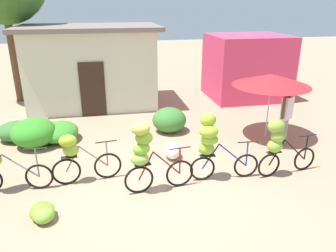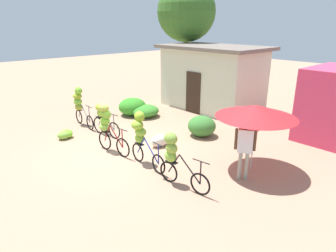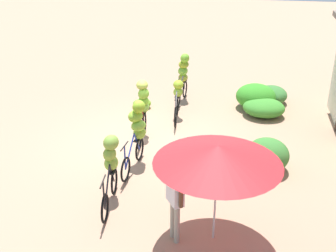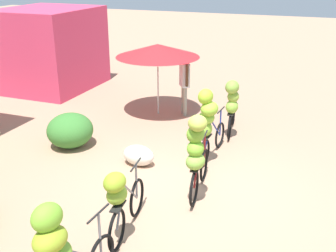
% 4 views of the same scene
% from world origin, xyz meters
% --- Properties ---
extents(ground_plane, '(60.00, 60.00, 0.00)m').
position_xyz_m(ground_plane, '(0.00, 0.00, 0.00)').
color(ground_plane, tan).
extents(building_low, '(5.32, 3.23, 3.16)m').
position_xyz_m(building_low, '(-1.50, 6.84, 1.60)').
color(building_low, beige).
rests_on(building_low, ground).
extents(tree_behind_building, '(3.38, 3.38, 6.50)m').
position_xyz_m(tree_behind_building, '(-4.66, 8.14, 4.79)').
color(tree_behind_building, brown).
rests_on(tree_behind_building, ground).
extents(hedge_bush_front_left, '(1.20, 1.03, 0.59)m').
position_xyz_m(hedge_bush_front_left, '(-3.80, 3.60, 0.29)').
color(hedge_bush_front_left, '#387132').
rests_on(hedge_bush_front_left, ground).
extents(hedge_bush_front_right, '(1.28, 1.33, 0.83)m').
position_xyz_m(hedge_bush_front_right, '(-3.20, 3.04, 0.41)').
color(hedge_bush_front_right, '#358E25').
rests_on(hedge_bush_front_right, ground).
extents(hedge_bush_mid, '(1.20, 1.34, 0.56)m').
position_xyz_m(hedge_bush_mid, '(-2.55, 3.31, 0.28)').
color(hedge_bush_mid, '#3B872C').
rests_on(hedge_bush_mid, ground).
extents(hedge_bush_by_door, '(1.10, 1.06, 0.80)m').
position_xyz_m(hedge_bush_by_door, '(0.92, 3.36, 0.40)').
color(hedge_bush_by_door, '#39782F').
rests_on(hedge_bush_by_door, ground).
extents(market_umbrella, '(2.32, 2.32, 2.00)m').
position_xyz_m(market_umbrella, '(3.80, 2.33, 1.83)').
color(market_umbrella, beige).
rests_on(market_umbrella, ground).
extents(bicycle_leftmost, '(1.70, 0.43, 1.65)m').
position_xyz_m(bicycle_leftmost, '(-3.50, 0.51, 0.97)').
color(bicycle_leftmost, black).
rests_on(bicycle_leftmost, ground).
extents(bicycle_near_pile, '(1.60, 0.35, 1.22)m').
position_xyz_m(bicycle_near_pile, '(-1.80, 0.61, 0.72)').
color(bicycle_near_pile, black).
rests_on(bicycle_near_pile, ground).
extents(bicycle_center_loaded, '(1.61, 0.42, 1.67)m').
position_xyz_m(bicycle_center_loaded, '(-0.29, -0.11, 0.98)').
color(bicycle_center_loaded, black).
rests_on(bicycle_center_loaded, ground).
extents(bicycle_by_shop, '(1.68, 0.51, 1.68)m').
position_xyz_m(bicycle_by_shop, '(1.26, 0.14, 0.99)').
color(bicycle_by_shop, black).
rests_on(bicycle_by_shop, ground).
extents(bicycle_rightmost, '(1.65, 0.38, 1.47)m').
position_xyz_m(bicycle_rightmost, '(2.90, -0.01, 0.87)').
color(bicycle_rightmost, black).
rests_on(bicycle_rightmost, ground).
extents(banana_pile_on_ground, '(0.57, 0.67, 0.33)m').
position_xyz_m(banana_pile_on_ground, '(-2.43, -0.69, 0.16)').
color(banana_pile_on_ground, '#73C52C').
rests_on(banana_pile_on_ground, ground).
extents(produce_sack, '(0.49, 0.73, 0.44)m').
position_xyz_m(produce_sack, '(0.61, 1.46, 0.22)').
color(produce_sack, silver).
rests_on(produce_sack, ground).
extents(person_vendor, '(0.49, 0.39, 1.73)m').
position_xyz_m(person_vendor, '(3.99, 1.61, 1.06)').
color(person_vendor, gray).
rests_on(person_vendor, ground).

